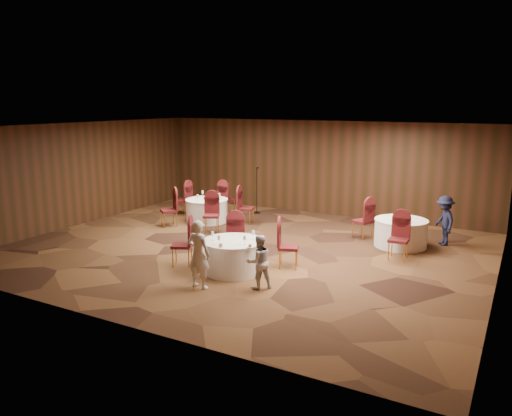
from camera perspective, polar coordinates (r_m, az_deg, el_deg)
The scene contains 15 objects.
ground at distance 13.25m, azimuth -1.18°, elevation -4.73°, with size 12.00×12.00×0.00m, color black.
room_shell at distance 12.82m, azimuth -1.22°, elevation 3.71°, with size 12.00×12.00×12.00m.
table_main at distance 11.47m, azimuth -2.62°, elevation -5.47°, with size 1.40×1.40×0.74m.
table_left at distance 16.25m, azimuth -5.63°, elevation -0.25°, with size 1.37×1.37×0.74m.
table_right at distance 13.97m, azimuth 16.20°, elevation -2.73°, with size 1.40×1.40×0.74m.
chairs_main at distance 12.06m, azimuth -2.38°, elevation -3.97°, with size 2.97×1.96×1.00m.
chairs_left at distance 16.23m, azimuth -5.59°, elevation 0.18°, with size 3.09×2.98×1.00m.
chairs_right at distance 13.65m, azimuth 13.92°, elevation -2.41°, with size 1.97×2.11×1.00m.
tabletop_main at distance 11.10m, azimuth -2.03°, elevation -3.59°, with size 1.13×1.12×0.22m.
tabletop_left at distance 16.16m, azimuth -5.67°, elevation 1.29°, with size 0.83×0.74×0.22m.
tabletop_right at distance 13.60m, azimuth 17.10°, elevation -0.92°, with size 0.08×0.08×0.22m.
mic_stand at distance 17.39m, azimuth 0.09°, elevation 0.94°, with size 0.24×0.24×1.61m.
woman_a at distance 10.45m, azimuth -6.56°, elevation -5.27°, with size 0.53×0.35×1.46m, color silver.
woman_b at distance 10.40m, azimuth 0.32°, elevation -6.16°, with size 0.56×0.44×1.16m, color #BCBCC1.
man_c at distance 14.42m, azimuth 20.73°, elevation -1.35°, with size 0.88×0.50×1.35m, color black.
Camera 1 is at (6.33, -10.99, 3.84)m, focal length 35.00 mm.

